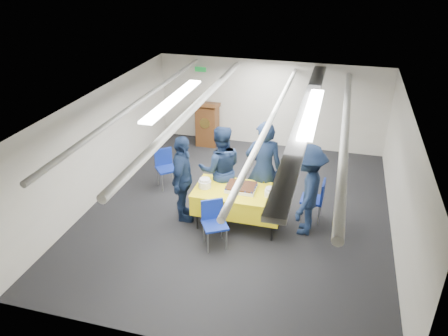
# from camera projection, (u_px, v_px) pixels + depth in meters

# --- Properties ---
(ground) EXTENTS (7.00, 7.00, 0.00)m
(ground) POSITION_uv_depth(u_px,v_px,m) (238.00, 210.00, 9.00)
(ground) COLOR black
(ground) RESTS_ON ground
(room_shell) EXTENTS (6.00, 7.00, 2.30)m
(room_shell) POSITION_uv_depth(u_px,v_px,m) (249.00, 122.00, 8.51)
(room_shell) COLOR silver
(room_shell) RESTS_ON ground
(serving_table) EXTENTS (1.68, 0.93, 0.77)m
(serving_table) POSITION_uv_depth(u_px,v_px,m) (238.00, 200.00, 8.30)
(serving_table) COLOR black
(serving_table) RESTS_ON ground
(sheet_cake) EXTENTS (0.57, 0.44, 0.10)m
(sheet_cake) POSITION_uv_depth(u_px,v_px,m) (241.00, 187.00, 8.21)
(sheet_cake) COLOR white
(sheet_cake) RESTS_ON serving_table
(plate_stack_left) EXTENTS (0.24, 0.24, 0.18)m
(plate_stack_left) POSITION_uv_depth(u_px,v_px,m) (205.00, 183.00, 8.28)
(plate_stack_left) COLOR white
(plate_stack_left) RESTS_ON serving_table
(plate_stack_right) EXTENTS (0.21, 0.21, 0.17)m
(plate_stack_right) POSITION_uv_depth(u_px,v_px,m) (270.00, 192.00, 7.99)
(plate_stack_right) COLOR white
(plate_stack_right) RESTS_ON serving_table
(podium) EXTENTS (0.62, 0.53, 1.25)m
(podium) POSITION_uv_depth(u_px,v_px,m) (207.00, 123.00, 11.71)
(podium) COLOR brown
(podium) RESTS_ON ground
(chair_near) EXTENTS (0.58, 0.58, 0.87)m
(chair_near) POSITION_uv_depth(u_px,v_px,m) (214.00, 219.00, 7.78)
(chair_near) COLOR gray
(chair_near) RESTS_ON ground
(chair_right) EXTENTS (0.44, 0.44, 0.87)m
(chair_right) POSITION_uv_depth(u_px,v_px,m) (317.00, 197.00, 8.47)
(chair_right) COLOR gray
(chair_right) RESTS_ON ground
(chair_left) EXTENTS (0.59, 0.59, 0.87)m
(chair_left) POSITION_uv_depth(u_px,v_px,m) (165.00, 164.00, 9.72)
(chair_left) COLOR gray
(chair_left) RESTS_ON ground
(sailor_a) EXTENTS (0.80, 0.61, 1.97)m
(sailor_a) POSITION_uv_depth(u_px,v_px,m) (263.00, 169.00, 8.53)
(sailor_a) COLOR black
(sailor_a) RESTS_ON ground
(sailor_b) EXTENTS (1.07, 0.96, 1.82)m
(sailor_b) POSITION_uv_depth(u_px,v_px,m) (220.00, 169.00, 8.66)
(sailor_b) COLOR black
(sailor_b) RESTS_ON ground
(sailor_c) EXTENTS (0.57, 1.08, 1.76)m
(sailor_c) POSITION_uv_depth(u_px,v_px,m) (183.00, 179.00, 8.37)
(sailor_c) COLOR black
(sailor_c) RESTS_ON ground
(sailor_d) EXTENTS (0.75, 1.20, 1.78)m
(sailor_d) POSITION_uv_depth(u_px,v_px,m) (307.00, 190.00, 7.97)
(sailor_d) COLOR black
(sailor_d) RESTS_ON ground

